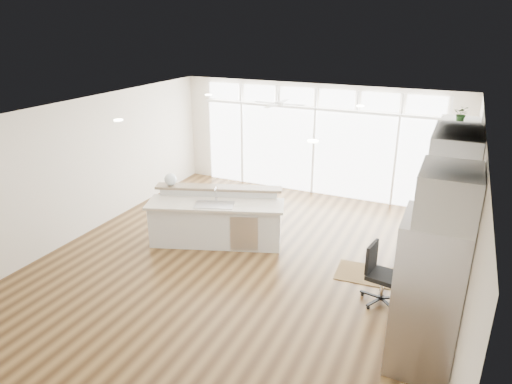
% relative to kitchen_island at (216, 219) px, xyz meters
% --- Properties ---
extents(floor, '(7.00, 8.00, 0.02)m').
position_rel_kitchen_island_xyz_m(floor, '(0.84, -0.47, -0.52)').
color(floor, '#422A14').
rests_on(floor, ground).
extents(ceiling, '(7.00, 8.00, 0.02)m').
position_rel_kitchen_island_xyz_m(ceiling, '(0.84, -0.47, 2.19)').
color(ceiling, white).
rests_on(ceiling, wall_back).
extents(wall_back, '(7.00, 0.04, 2.70)m').
position_rel_kitchen_island_xyz_m(wall_back, '(0.84, 3.53, 0.84)').
color(wall_back, silver).
rests_on(wall_back, floor).
extents(wall_front, '(7.00, 0.04, 2.70)m').
position_rel_kitchen_island_xyz_m(wall_front, '(0.84, -4.47, 0.84)').
color(wall_front, silver).
rests_on(wall_front, floor).
extents(wall_left, '(0.04, 8.00, 2.70)m').
position_rel_kitchen_island_xyz_m(wall_left, '(-2.66, -0.47, 0.84)').
color(wall_left, silver).
rests_on(wall_left, floor).
extents(wall_right, '(0.04, 8.00, 2.70)m').
position_rel_kitchen_island_xyz_m(wall_right, '(4.34, -0.47, 0.84)').
color(wall_right, silver).
rests_on(wall_right, floor).
extents(glass_wall, '(5.80, 0.06, 2.08)m').
position_rel_kitchen_island_xyz_m(glass_wall, '(0.84, 3.47, 0.54)').
color(glass_wall, white).
rests_on(glass_wall, wall_back).
extents(transom_row, '(5.90, 0.06, 0.40)m').
position_rel_kitchen_island_xyz_m(transom_row, '(0.84, 3.47, 1.87)').
color(transom_row, white).
rests_on(transom_row, wall_back).
extents(desk_window, '(0.04, 0.85, 0.85)m').
position_rel_kitchen_island_xyz_m(desk_window, '(4.30, -0.17, 1.04)').
color(desk_window, white).
rests_on(desk_window, wall_right).
extents(ceiling_fan, '(1.16, 1.16, 0.32)m').
position_rel_kitchen_island_xyz_m(ceiling_fan, '(0.34, 2.33, 1.97)').
color(ceiling_fan, white).
rests_on(ceiling_fan, ceiling).
extents(recessed_lights, '(3.40, 3.00, 0.02)m').
position_rel_kitchen_island_xyz_m(recessed_lights, '(0.84, -0.27, 2.17)').
color(recessed_lights, '#F1EACD').
rests_on(recessed_lights, ceiling).
extents(oven_cabinet, '(0.64, 1.20, 2.50)m').
position_rel_kitchen_island_xyz_m(oven_cabinet, '(4.01, 1.33, 0.74)').
color(oven_cabinet, silver).
rests_on(oven_cabinet, floor).
extents(desk_nook, '(0.72, 1.30, 0.76)m').
position_rel_kitchen_island_xyz_m(desk_nook, '(3.97, -0.17, -0.13)').
color(desk_nook, silver).
rests_on(desk_nook, floor).
extents(upper_cabinets, '(0.64, 1.30, 0.64)m').
position_rel_kitchen_island_xyz_m(upper_cabinets, '(4.01, -0.17, 1.84)').
color(upper_cabinets, silver).
rests_on(upper_cabinets, wall_right).
extents(refrigerator, '(0.76, 0.90, 2.00)m').
position_rel_kitchen_island_xyz_m(refrigerator, '(3.95, -1.82, 0.49)').
color(refrigerator, '#B5B4B9').
rests_on(refrigerator, floor).
extents(fridge_cabinet, '(0.64, 0.90, 0.60)m').
position_rel_kitchen_island_xyz_m(fridge_cabinet, '(4.01, -1.82, 1.79)').
color(fridge_cabinet, silver).
rests_on(fridge_cabinet, wall_right).
extents(framed_photos, '(0.06, 0.22, 0.80)m').
position_rel_kitchen_island_xyz_m(framed_photos, '(4.30, 0.45, 0.89)').
color(framed_photos, black).
rests_on(framed_photos, wall_right).
extents(kitchen_island, '(2.77, 1.78, 1.03)m').
position_rel_kitchen_island_xyz_m(kitchen_island, '(0.00, 0.00, 0.00)').
color(kitchen_island, silver).
rests_on(kitchen_island, floor).
extents(rug, '(1.03, 0.77, 0.01)m').
position_rel_kitchen_island_xyz_m(rug, '(2.90, 0.04, -0.51)').
color(rug, '#3E2813').
rests_on(rug, floor).
extents(office_chair, '(0.56, 0.53, 0.94)m').
position_rel_kitchen_island_xyz_m(office_chair, '(3.29, -0.69, -0.04)').
color(office_chair, black).
rests_on(office_chair, floor).
extents(fishbowl, '(0.33, 0.33, 0.24)m').
position_rel_kitchen_island_xyz_m(fishbowl, '(-1.03, 0.06, 0.64)').
color(fishbowl, silver).
rests_on(fishbowl, kitchen_island).
extents(monitor, '(0.17, 0.54, 0.45)m').
position_rel_kitchen_island_xyz_m(monitor, '(3.89, -0.17, 0.47)').
color(monitor, black).
rests_on(monitor, desk_nook).
extents(keyboard, '(0.14, 0.34, 0.02)m').
position_rel_kitchen_island_xyz_m(keyboard, '(3.72, -0.17, 0.25)').
color(keyboard, silver).
rests_on(keyboard, desk_nook).
extents(potted_plant, '(0.27, 0.29, 0.21)m').
position_rel_kitchen_island_xyz_m(potted_plant, '(4.01, 1.33, 2.09)').
color(potted_plant, '#295022').
rests_on(potted_plant, oven_cabinet).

